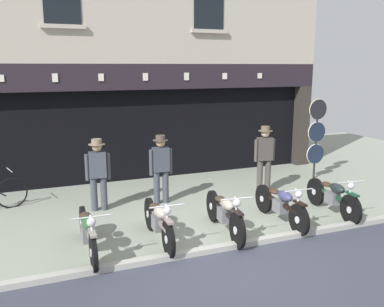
% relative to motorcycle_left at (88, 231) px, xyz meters
% --- Properties ---
extents(ground, '(23.12, 22.00, 0.18)m').
position_rel_motorcycle_left_xyz_m(ground, '(2.25, -1.80, -0.46)').
color(ground, gray).
extents(shop_facade, '(11.42, 4.42, 6.68)m').
position_rel_motorcycle_left_xyz_m(shop_facade, '(2.25, 6.17, 1.36)').
color(shop_facade, black).
rests_on(shop_facade, ground).
extents(motorcycle_left, '(0.62, 2.01, 0.91)m').
position_rel_motorcycle_left_xyz_m(motorcycle_left, '(0.00, 0.00, 0.00)').
color(motorcycle_left, black).
rests_on(motorcycle_left, ground).
extents(motorcycle_center_left, '(0.62, 1.97, 0.93)m').
position_rel_motorcycle_left_xyz_m(motorcycle_center_left, '(1.29, 0.01, 0.01)').
color(motorcycle_center_left, black).
rests_on(motorcycle_center_left, ground).
extents(motorcycle_center, '(0.62, 2.03, 0.93)m').
position_rel_motorcycle_left_xyz_m(motorcycle_center, '(2.61, -0.08, 0.01)').
color(motorcycle_center, black).
rests_on(motorcycle_center, ground).
extents(motorcycle_center_right, '(0.62, 2.02, 0.91)m').
position_rel_motorcycle_left_xyz_m(motorcycle_center_right, '(3.95, -0.01, 0.00)').
color(motorcycle_center_right, black).
rests_on(motorcycle_center_right, ground).
extents(motorcycle_right, '(0.62, 1.95, 0.92)m').
position_rel_motorcycle_left_xyz_m(motorcycle_right, '(5.32, 0.02, 0.00)').
color(motorcycle_right, black).
rests_on(motorcycle_right, ground).
extents(salesman_left, '(0.56, 0.37, 1.66)m').
position_rel_motorcycle_left_xyz_m(salesman_left, '(0.56, 2.21, 0.50)').
color(salesman_left, '#3D424C').
rests_on(salesman_left, ground).
extents(shopkeeper_center, '(0.56, 0.36, 1.66)m').
position_rel_motorcycle_left_xyz_m(shopkeeper_center, '(2.02, 2.17, 0.50)').
color(shopkeeper_center, '#3D424C').
rests_on(shopkeeper_center, ground).
extents(salesman_right, '(0.56, 0.36, 1.75)m').
position_rel_motorcycle_left_xyz_m(salesman_right, '(4.74, 1.97, 0.56)').
color(salesman_right, '#47423D').
rests_on(salesman_right, ground).
extents(tyre_sign_pole, '(0.59, 0.06, 2.33)m').
position_rel_motorcycle_left_xyz_m(tyre_sign_pole, '(6.87, 2.65, 0.94)').
color(tyre_sign_pole, '#232328').
rests_on(tyre_sign_pole, ground).
extents(advert_board_near, '(0.69, 0.03, 0.93)m').
position_rel_motorcycle_left_xyz_m(advert_board_near, '(0.64, 4.58, 1.27)').
color(advert_board_near, silver).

